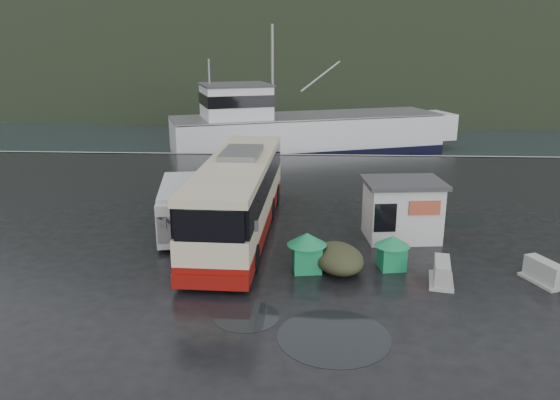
# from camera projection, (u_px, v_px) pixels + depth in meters

# --- Properties ---
(ground) EXTENTS (160.00, 160.00, 0.00)m
(ground) POSITION_uv_depth(u_px,v_px,m) (289.00, 251.00, 22.85)
(ground) COLOR black
(ground) RESTS_ON ground
(harbor_water) EXTENTS (300.00, 180.00, 0.02)m
(harbor_water) POSITION_uv_depth(u_px,v_px,m) (306.00, 78.00, 128.25)
(harbor_water) COLOR black
(harbor_water) RESTS_ON ground
(quay_edge) EXTENTS (160.00, 0.60, 1.50)m
(quay_edge) POSITION_uv_depth(u_px,v_px,m) (299.00, 155.00, 42.02)
(quay_edge) COLOR #999993
(quay_edge) RESTS_ON ground
(headland) EXTENTS (780.00, 540.00, 570.00)m
(headland) POSITION_uv_depth(u_px,v_px,m) (329.00, 59.00, 261.90)
(headland) COLOR black
(headland) RESTS_ON ground
(coach_bus) EXTENTS (3.63, 13.03, 3.66)m
(coach_bus) POSITION_uv_depth(u_px,v_px,m) (239.00, 232.00, 25.05)
(coach_bus) COLOR beige
(coach_bus) RESTS_ON ground
(white_van) EXTENTS (2.83, 5.72, 2.28)m
(white_van) POSITION_uv_depth(u_px,v_px,m) (182.00, 232.00, 25.15)
(white_van) COLOR silver
(white_van) RESTS_ON ground
(waste_bin_left) EXTENTS (1.23, 1.23, 1.52)m
(waste_bin_left) POSITION_uv_depth(u_px,v_px,m) (306.00, 270.00, 20.95)
(waste_bin_left) COLOR #16804B
(waste_bin_left) RESTS_ON ground
(waste_bin_right) EXTENTS (1.11, 1.11, 1.34)m
(waste_bin_right) POSITION_uv_depth(u_px,v_px,m) (391.00, 268.00, 21.12)
(waste_bin_right) COLOR #16804B
(waste_bin_right) RESTS_ON ground
(dome_tent) EXTENTS (2.46, 2.97, 1.01)m
(dome_tent) POSITION_uv_depth(u_px,v_px,m) (338.00, 270.00, 20.92)
(dome_tent) COLOR #343620
(dome_tent) RESTS_ON ground
(ticket_kiosk) EXTENTS (3.64, 2.91, 2.65)m
(ticket_kiosk) POSITION_uv_depth(u_px,v_px,m) (400.00, 238.00, 24.38)
(ticket_kiosk) COLOR beige
(ticket_kiosk) RESTS_ON ground
(jersey_barrier_a) EXTENTS (1.16, 1.82, 0.84)m
(jersey_barrier_a) POSITION_uv_depth(u_px,v_px,m) (441.00, 282.00, 19.88)
(jersey_barrier_a) COLOR #999993
(jersey_barrier_a) RESTS_ON ground
(jersey_barrier_c) EXTENTS (1.39, 1.85, 0.83)m
(jersey_barrier_c) POSITION_uv_depth(u_px,v_px,m) (543.00, 282.00, 19.91)
(jersey_barrier_c) COLOR #999993
(jersey_barrier_c) RESTS_ON ground
(fishing_trawler) EXTENTS (28.74, 15.19, 11.32)m
(fishing_trawler) POSITION_uv_depth(u_px,v_px,m) (308.00, 138.00, 48.99)
(fishing_trawler) COLOR silver
(fishing_trawler) RESTS_ON ground
(puddles) EXTENTS (11.67, 14.32, 0.01)m
(puddles) POSITION_uv_depth(u_px,v_px,m) (364.00, 290.00, 19.30)
(puddles) COLOR black
(puddles) RESTS_ON ground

